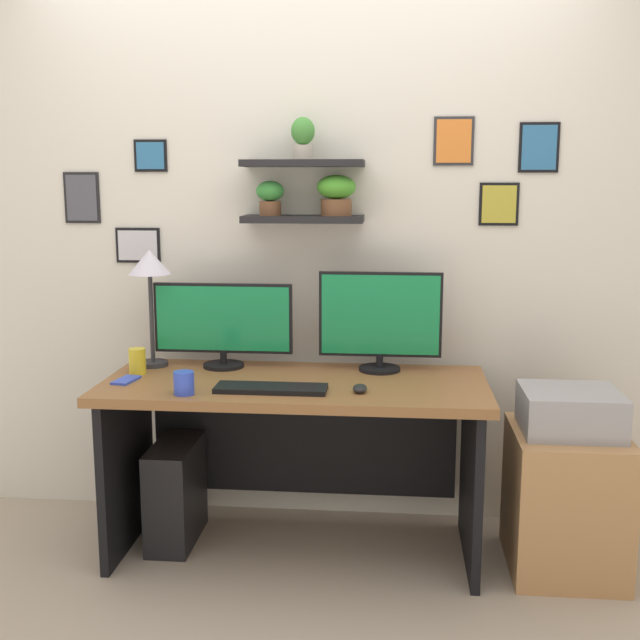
# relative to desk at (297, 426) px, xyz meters

# --- Properties ---
(ground_plane) EXTENTS (8.00, 8.00, 0.00)m
(ground_plane) POSITION_rel_desk_xyz_m (0.00, -0.05, -0.54)
(ground_plane) COLOR tan
(back_wall_assembly) EXTENTS (4.40, 0.24, 2.70)m
(back_wall_assembly) POSITION_rel_desk_xyz_m (0.00, 0.38, 0.82)
(back_wall_assembly) COLOR silver
(back_wall_assembly) RESTS_ON ground
(desk) EXTENTS (1.58, 0.68, 0.75)m
(desk) POSITION_rel_desk_xyz_m (0.00, 0.00, 0.00)
(desk) COLOR brown
(desk) RESTS_ON ground
(monitor_left) EXTENTS (0.61, 0.18, 0.37)m
(monitor_left) POSITION_rel_desk_xyz_m (-0.34, 0.16, 0.41)
(monitor_left) COLOR black
(monitor_left) RESTS_ON desk
(monitor_right) EXTENTS (0.53, 0.18, 0.43)m
(monitor_right) POSITION_rel_desk_xyz_m (0.34, 0.16, 0.44)
(monitor_right) COLOR black
(monitor_right) RESTS_ON desk
(keyboard) EXTENTS (0.44, 0.14, 0.02)m
(keyboard) POSITION_rel_desk_xyz_m (-0.07, -0.22, 0.22)
(keyboard) COLOR black
(keyboard) RESTS_ON desk
(computer_mouse) EXTENTS (0.06, 0.09, 0.03)m
(computer_mouse) POSITION_rel_desk_xyz_m (0.28, -0.20, 0.23)
(computer_mouse) COLOR black
(computer_mouse) RESTS_ON desk
(desk_lamp) EXTENTS (0.19, 0.19, 0.52)m
(desk_lamp) POSITION_rel_desk_xyz_m (-0.66, 0.15, 0.63)
(desk_lamp) COLOR #2D2D33
(desk_lamp) RESTS_ON desk
(cell_phone) EXTENTS (0.09, 0.15, 0.01)m
(cell_phone) POSITION_rel_desk_xyz_m (-0.69, -0.13, 0.22)
(cell_phone) COLOR blue
(cell_phone) RESTS_ON desk
(coffee_mug) EXTENTS (0.08, 0.08, 0.09)m
(coffee_mug) POSITION_rel_desk_xyz_m (-0.40, -0.30, 0.26)
(coffee_mug) COLOR blue
(coffee_mug) RESTS_ON desk
(water_cup) EXTENTS (0.07, 0.07, 0.11)m
(water_cup) POSITION_rel_desk_xyz_m (-0.68, 0.00, 0.27)
(water_cup) COLOR yellow
(water_cup) RESTS_ON desk
(drawer_cabinet) EXTENTS (0.44, 0.50, 0.58)m
(drawer_cabinet) POSITION_rel_desk_xyz_m (1.11, -0.09, -0.25)
(drawer_cabinet) COLOR tan
(drawer_cabinet) RESTS_ON ground
(printer) EXTENTS (0.38, 0.34, 0.17)m
(printer) POSITION_rel_desk_xyz_m (1.11, -0.09, 0.13)
(printer) COLOR #9E9EA3
(printer) RESTS_ON drawer_cabinet
(computer_tower_left) EXTENTS (0.18, 0.40, 0.44)m
(computer_tower_left) POSITION_rel_desk_xyz_m (-0.53, -0.01, -0.32)
(computer_tower_left) COLOR black
(computer_tower_left) RESTS_ON ground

